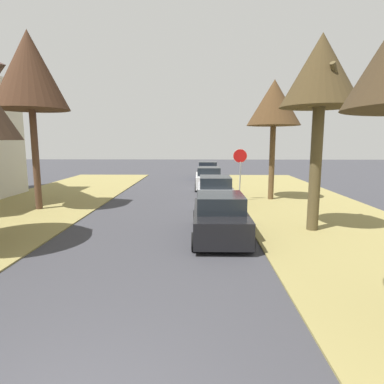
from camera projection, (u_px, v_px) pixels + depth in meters
The scene contains 8 objects.
stop_sign_far at pixel (240, 163), 18.40m from camera, with size 0.81×0.48×2.95m.
street_tree_right_mid_a at pixel (321, 74), 11.67m from camera, with size 2.85×2.85×7.15m.
street_tree_right_mid_b at pixel (274, 104), 18.39m from camera, with size 3.03×3.03×6.79m.
street_tree_left_mid_b at pixel (29, 71), 15.41m from camera, with size 3.52×3.52×8.52m.
parked_sedan_black at pixel (220, 217), 11.66m from camera, with size 1.94×4.40×1.57m.
parked_sedan_silver at pixel (215, 192), 17.50m from camera, with size 1.94×4.40×1.57m.
parked_sedan_white at pixel (209, 179), 23.78m from camera, with size 1.94×4.40×1.57m.
parked_sedan_navy at pixel (207, 171), 30.22m from camera, with size 1.94×4.40×1.57m.
Camera 1 is at (1.60, -3.09, 3.39)m, focal length 30.53 mm.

